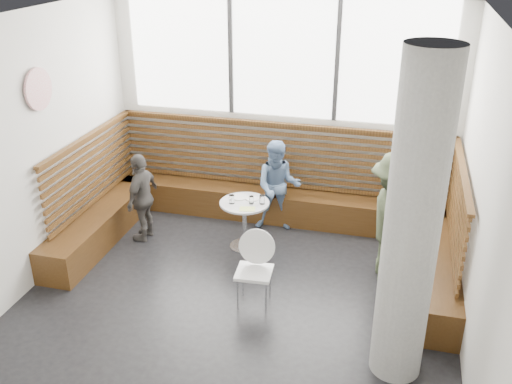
% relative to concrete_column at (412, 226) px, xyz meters
% --- Properties ---
extents(room, '(5.00, 5.00, 3.20)m').
position_rel_concrete_column_xyz_m(room, '(-1.85, 0.60, 0.00)').
color(room, silver).
rests_on(room, ground).
extents(booth, '(5.00, 2.50, 1.44)m').
position_rel_concrete_column_xyz_m(booth, '(-1.85, 2.37, -1.19)').
color(booth, '#3E260F').
rests_on(booth, ground).
extents(concrete_column, '(0.50, 0.50, 3.20)m').
position_rel_concrete_column_xyz_m(concrete_column, '(0.00, 0.00, 0.00)').
color(concrete_column, gray).
rests_on(concrete_column, ground).
extents(wall_art, '(0.03, 0.50, 0.50)m').
position_rel_concrete_column_xyz_m(wall_art, '(-4.31, 1.00, 0.70)').
color(wall_art, white).
rests_on(wall_art, room).
extents(cafe_table, '(0.66, 0.66, 0.68)m').
position_rel_concrete_column_xyz_m(cafe_table, '(-2.09, 1.91, -1.11)').
color(cafe_table, silver).
rests_on(cafe_table, ground).
extents(cafe_chair, '(0.42, 0.42, 0.89)m').
position_rel_concrete_column_xyz_m(cafe_chair, '(-1.63, 0.73, -1.08)').
color(cafe_chair, white).
rests_on(cafe_chair, ground).
extents(adult_man, '(0.80, 1.17, 1.67)m').
position_rel_concrete_column_xyz_m(adult_man, '(-0.16, 1.64, -0.77)').
color(adult_man, '#3E4830').
rests_on(adult_man, ground).
extents(child_back, '(0.73, 0.62, 1.34)m').
position_rel_concrete_column_xyz_m(child_back, '(-1.77, 2.55, -0.93)').
color(child_back, '#607DA7').
rests_on(child_back, ground).
extents(child_left, '(0.36, 0.76, 1.27)m').
position_rel_concrete_column_xyz_m(child_left, '(-3.53, 1.81, -0.97)').
color(child_left, '#4D4A46').
rests_on(child_left, ground).
extents(plate_near, '(0.22, 0.22, 0.02)m').
position_rel_concrete_column_xyz_m(plate_near, '(-2.19, 2.03, -0.91)').
color(plate_near, white).
rests_on(plate_near, cafe_table).
extents(plate_far, '(0.18, 0.18, 0.01)m').
position_rel_concrete_column_xyz_m(plate_far, '(-2.02, 2.03, -0.91)').
color(plate_far, white).
rests_on(plate_far, cafe_table).
extents(glass_left, '(0.07, 0.07, 0.12)m').
position_rel_concrete_column_xyz_m(glass_left, '(-2.25, 1.84, -0.86)').
color(glass_left, white).
rests_on(glass_left, cafe_table).
extents(glass_mid, '(0.07, 0.07, 0.10)m').
position_rel_concrete_column_xyz_m(glass_mid, '(-1.99, 1.90, -0.86)').
color(glass_mid, white).
rests_on(glass_mid, cafe_table).
extents(glass_right, '(0.08, 0.08, 0.12)m').
position_rel_concrete_column_xyz_m(glass_right, '(-1.85, 1.93, -0.86)').
color(glass_right, white).
rests_on(glass_right, cafe_table).
extents(menu_card, '(0.23, 0.18, 0.00)m').
position_rel_concrete_column_xyz_m(menu_card, '(-2.00, 1.72, -0.91)').
color(menu_card, '#A5C64C').
rests_on(menu_card, cafe_table).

